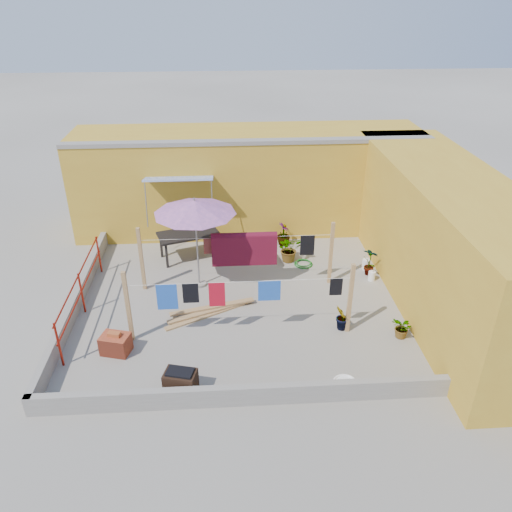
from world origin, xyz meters
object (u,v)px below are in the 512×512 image
at_px(patio_umbrella, 195,208).
at_px(green_hose, 303,263).
at_px(water_jug_b, 366,264).
at_px(plant_back_a, 289,249).
at_px(outdoor_table, 188,235).
at_px(brick_stack, 116,344).
at_px(water_jug_a, 372,276).
at_px(brazier, 181,382).
at_px(white_basin, 345,383).

height_order(patio_umbrella, green_hose, patio_umbrella).
bearing_deg(water_jug_b, green_hose, 167.97).
height_order(green_hose, plant_back_a, plant_back_a).
bearing_deg(patio_umbrella, outdoor_table, 102.19).
relative_size(outdoor_table, plant_back_a, 2.44).
relative_size(outdoor_table, brick_stack, 2.71).
bearing_deg(water_jug_a, water_jug_b, 90.00).
xyz_separation_m(brazier, white_basin, (3.31, 0.00, -0.23)).
bearing_deg(green_hose, water_jug_a, -29.58).
bearing_deg(patio_umbrella, plant_back_a, 24.54).
bearing_deg(green_hose, brick_stack, -142.35).
relative_size(white_basin, water_jug_a, 1.63).
bearing_deg(brick_stack, white_basin, -15.79).
distance_m(patio_umbrella, white_basin, 5.60).
distance_m(brick_stack, water_jug_b, 7.27).
height_order(brick_stack, water_jug_a, brick_stack).
relative_size(water_jug_a, water_jug_b, 0.87).
bearing_deg(white_basin, patio_umbrella, 126.98).
bearing_deg(water_jug_a, white_basin, -112.30).
xyz_separation_m(white_basin, green_hose, (-0.09, 5.02, -0.01)).
bearing_deg(brazier, water_jug_b, 43.12).
xyz_separation_m(white_basin, water_jug_b, (1.65, 4.65, 0.11)).
bearing_deg(plant_back_a, brick_stack, -137.92).
bearing_deg(water_jug_b, plant_back_a, 163.29).
bearing_deg(white_basin, outdoor_table, 121.09).
xyz_separation_m(outdoor_table, water_jug_b, (5.08, -1.04, -0.58)).
distance_m(outdoor_table, water_jug_a, 5.38).
xyz_separation_m(brick_stack, plant_back_a, (4.34, 3.92, 0.16)).
height_order(outdoor_table, plant_back_a, outdoor_table).
xyz_separation_m(outdoor_table, white_basin, (3.43, -5.69, -0.69)).
distance_m(patio_umbrella, brazier, 4.57).
bearing_deg(plant_back_a, patio_umbrella, -155.46).
distance_m(brick_stack, brazier, 2.04).
bearing_deg(brick_stack, green_hose, 37.65).
relative_size(patio_umbrella, water_jug_a, 8.29).
xyz_separation_m(patio_umbrella, brazier, (-0.22, -4.10, -2.00)).
height_order(patio_umbrella, brazier, patio_umbrella).
distance_m(brick_stack, white_basin, 5.02).
height_order(outdoor_table, brick_stack, outdoor_table).
relative_size(brick_stack, plant_back_a, 0.90).
relative_size(white_basin, green_hose, 0.92).
bearing_deg(brick_stack, water_jug_a, 22.33).
bearing_deg(brazier, brick_stack, 138.05).
xyz_separation_m(patio_umbrella, green_hose, (2.99, 0.92, -2.24)).
xyz_separation_m(brick_stack, white_basin, (4.83, -1.37, -0.18)).
bearing_deg(water_jug_a, plant_back_a, 149.47).
bearing_deg(brazier, green_hose, 57.36).
height_order(brick_stack, white_basin, brick_stack).
height_order(patio_umbrella, water_jug_a, patio_umbrella).
xyz_separation_m(water_jug_a, water_jug_b, (0.00, 0.62, 0.02)).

